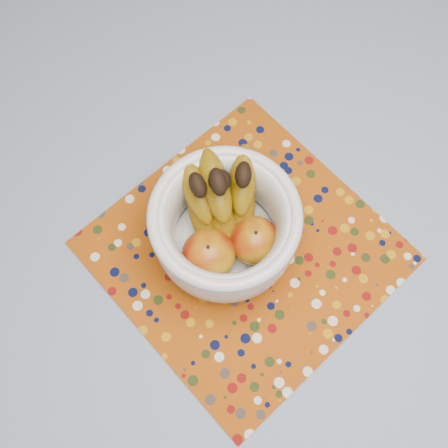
# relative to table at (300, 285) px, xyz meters

# --- Properties ---
(table) EXTENTS (1.20, 1.20, 0.75)m
(table) POSITION_rel_table_xyz_m (0.00, 0.00, 0.00)
(table) COLOR brown
(table) RESTS_ON ground
(tablecloth) EXTENTS (1.32, 1.32, 0.01)m
(tablecloth) POSITION_rel_table_xyz_m (0.00, 0.00, 0.08)
(tablecloth) COLOR slate
(tablecloth) RESTS_ON table
(placemat) EXTENTS (0.54, 0.54, 0.00)m
(placemat) POSITION_rel_table_xyz_m (-0.09, 0.05, 0.09)
(placemat) COLOR #913C07
(placemat) RESTS_ON tablecloth
(fruit_bowl) EXTENTS (0.21, 0.22, 0.18)m
(fruit_bowl) POSITION_rel_table_xyz_m (-0.11, 0.08, 0.17)
(fruit_bowl) COLOR silver
(fruit_bowl) RESTS_ON placemat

